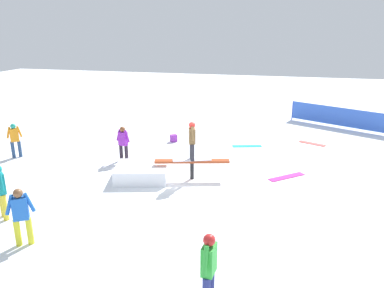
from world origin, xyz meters
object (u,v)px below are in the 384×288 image
object	(u,v)px
bystander_blue	(21,214)
loose_snowboard_coral	(312,144)
bystander_purple	(123,142)
loose_snowboard_magenta	(287,177)
rail_feature	(192,163)
bystander_orange	(15,139)
bystander_green	(209,267)
bystander_teal	(1,189)
backpack_on_snow	(174,138)
main_rider_on_rail	(192,141)
loose_snowboard_cyan	(247,146)

from	to	relation	value
bystander_blue	loose_snowboard_coral	world-z (taller)	bystander_blue
bystander_purple	loose_snowboard_magenta	world-z (taller)	bystander_purple
rail_feature	bystander_orange	xyz separation A→B (m)	(-7.66, 0.52, 0.21)
bystander_blue	bystander_green	bearing A→B (deg)	136.95
rail_feature	bystander_teal	world-z (taller)	bystander_teal
bystander_purple	bystander_green	size ratio (longest dim) A/B	0.91
bystander_green	loose_snowboard_magenta	bearing A→B (deg)	173.50
loose_snowboard_magenta	backpack_on_snow	size ratio (longest dim) A/B	4.39
loose_snowboard_magenta	backpack_on_snow	bearing A→B (deg)	-72.57
bystander_purple	bystander_green	distance (m)	8.81
backpack_on_snow	loose_snowboard_magenta	bearing A→B (deg)	-69.77
main_rider_on_rail	backpack_on_snow	xyz separation A→B (m)	(-1.91, 4.18, -1.24)
loose_snowboard_cyan	backpack_on_snow	bearing A→B (deg)	-14.17
backpack_on_snow	main_rider_on_rail	bearing A→B (deg)	-103.47
bystander_teal	loose_snowboard_magenta	distance (m)	9.34
rail_feature	loose_snowboard_cyan	xyz separation A→B (m)	(1.55, 4.27, -0.60)
bystander_blue	loose_snowboard_magenta	size ratio (longest dim) A/B	1.02
bystander_orange	bystander_blue	bearing A→B (deg)	-88.39
bystander_purple	loose_snowboard_magenta	bearing A→B (deg)	12.74
bystander_orange	backpack_on_snow	distance (m)	6.84
rail_feature	bystander_purple	distance (m)	3.33
rail_feature	bystander_blue	xyz separation A→B (m)	(-3.08, -5.11, 0.25)
main_rider_on_rail	bystander_orange	bearing A→B (deg)	157.53
loose_snowboard_coral	loose_snowboard_magenta	world-z (taller)	same
bystander_blue	loose_snowboard_cyan	distance (m)	10.49
main_rider_on_rail	bystander_teal	distance (m)	6.10
bystander_purple	rail_feature	bearing A→B (deg)	-5.61
bystander_purple	loose_snowboard_coral	world-z (taller)	bystander_purple
rail_feature	loose_snowboard_cyan	size ratio (longest dim) A/B	2.00
main_rider_on_rail	bystander_orange	distance (m)	7.70
bystander_purple	bystander_orange	bearing A→B (deg)	-157.67
main_rider_on_rail	backpack_on_snow	distance (m)	4.76
loose_snowboard_coral	backpack_on_snow	size ratio (longest dim) A/B	3.65
rail_feature	loose_snowboard_coral	bearing A→B (deg)	35.97
bystander_purple	bystander_teal	xyz separation A→B (m)	(-1.40, -5.20, 0.09)
rail_feature	bystander_purple	xyz separation A→B (m)	(-3.12, 1.14, 0.20)
bystander_green	loose_snowboard_coral	xyz separation A→B (m)	(2.64, 11.53, -0.88)
bystander_orange	loose_snowboard_magenta	size ratio (longest dim) A/B	0.97
bystander_orange	loose_snowboard_cyan	size ratio (longest dim) A/B	1.10
backpack_on_snow	bystander_orange	bearing A→B (deg)	174.42
bystander_blue	bystander_green	distance (m)	5.01
bystander_blue	loose_snowboard_cyan	size ratio (longest dim) A/B	1.16
main_rider_on_rail	loose_snowboard_magenta	distance (m)	3.72
loose_snowboard_magenta	bystander_teal	bearing A→B (deg)	-8.30
bystander_green	backpack_on_snow	size ratio (longest dim) A/B	4.68
loose_snowboard_magenta	bystander_blue	bearing A→B (deg)	2.59
loose_snowboard_magenta	backpack_on_snow	distance (m)	6.15
bystander_orange	bystander_green	distance (m)	11.59
loose_snowboard_magenta	rail_feature	bearing A→B (deg)	-24.98
rail_feature	backpack_on_snow	size ratio (longest dim) A/B	7.76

